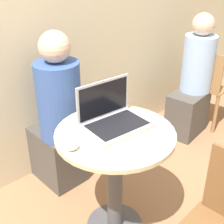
{
  "coord_description": "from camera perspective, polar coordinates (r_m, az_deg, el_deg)",
  "views": [
    {
      "loc": [
        -1.0,
        -1.1,
        1.66
      ],
      "look_at": [
        0.02,
        0.05,
        0.84
      ],
      "focal_mm": 50.0,
      "sensor_mm": 36.0,
      "label": 1
    }
  ],
  "objects": [
    {
      "name": "computer_mouse",
      "position": [
        1.61,
        -7.12,
        -6.37
      ],
      "size": [
        0.07,
        0.05,
        0.03
      ],
      "color": "#B2B2B7",
      "rests_on": "round_table"
    },
    {
      "name": "chair_background",
      "position": [
        3.27,
        16.86,
        4.63
      ],
      "size": [
        0.46,
        0.46,
        0.8
      ],
      "color": "#9E7042",
      "rests_on": "ground_plane"
    },
    {
      "name": "round_table",
      "position": [
        1.87,
        0.56,
        -9.33
      ],
      "size": [
        0.68,
        0.68,
        0.74
      ],
      "color": "#4C4C51",
      "rests_on": "ground_plane"
    },
    {
      "name": "back_wall",
      "position": [
        2.25,
        -15.4,
        18.0
      ],
      "size": [
        7.0,
        0.05,
        2.6
      ],
      "color": "beige",
      "rests_on": "ground_plane"
    },
    {
      "name": "cell_phone",
      "position": [
        1.64,
        -4.54,
        -5.82
      ],
      "size": [
        0.07,
        0.11,
        0.02
      ],
      "color": "silver",
      "rests_on": "round_table"
    },
    {
      "name": "person_seated",
      "position": [
        2.31,
        -9.95,
        -2.13
      ],
      "size": [
        0.31,
        0.48,
        1.2
      ],
      "color": "#4C4742",
      "rests_on": "ground_plane"
    },
    {
      "name": "laptop",
      "position": [
        1.79,
        0.14,
        -0.96
      ],
      "size": [
        0.38,
        0.29,
        0.25
      ],
      "color": "#B7B7BC",
      "rests_on": "round_table"
    },
    {
      "name": "person_background",
      "position": [
        3.06,
        14.59,
        4.75
      ],
      "size": [
        0.47,
        0.34,
        1.15
      ],
      "color": "#4C4742",
      "rests_on": "ground_plane"
    }
  ]
}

